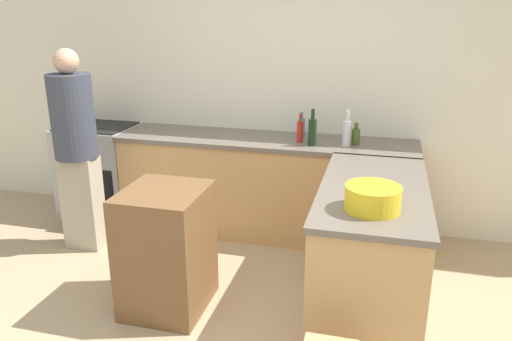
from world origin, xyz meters
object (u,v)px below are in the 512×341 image
Objects in this scene: range_oven at (101,171)px; wine_bottle_dark at (312,131)px; mixing_bowl at (373,198)px; dish_soap_bottle at (302,127)px; hot_sauce_bottle at (300,131)px; island_table at (167,250)px; olive_oil_bottle at (356,136)px; person_by_range at (76,145)px; vinegar_bottle_clear at (347,132)px.

range_oven is 2.91× the size of wine_bottle_dark.
range_oven is 3.07m from mixing_bowl.
dish_soap_bottle is at bearing 115.32° from wine_bottle_dark.
hot_sauce_bottle is at bearing 115.51° from mixing_bowl.
island_table is 1.85m from olive_oil_bottle.
range_oven is 1.90m from island_table.
person_by_range is (-1.74, -0.86, -0.06)m from dish_soap_bottle.
person_by_range is at bearing -164.10° from vinegar_bottle_clear.
vinegar_bottle_clear is at bearing -135.84° from olive_oil_bottle.
olive_oil_bottle reaches higher than island_table.
island_table is 1.75m from dish_soap_bottle.
person_by_range is at bearing -70.76° from range_oven.
dish_soap_bottle is (1.98, 0.16, 0.53)m from range_oven.
wine_bottle_dark is at bearing -36.30° from hot_sauce_bottle.
person_by_range is (-2.42, 0.74, -0.05)m from mixing_bowl.
island_table is (1.33, -1.37, -0.02)m from range_oven.
island_table is 4.65× the size of olive_oil_bottle.
olive_oil_bottle is 0.38m from wine_bottle_dark.
wine_bottle_dark is at bearing 112.68° from mixing_bowl.
mixing_bowl is at bearing -64.49° from hot_sauce_bottle.
hot_sauce_bottle is at bearing 175.32° from vinegar_bottle_clear.
person_by_range reaches higher than dish_soap_bottle.
hot_sauce_bottle is 1.88m from person_by_range.
person_by_range is (-1.76, -0.65, -0.08)m from hot_sauce_bottle.
island_table is at bearing -113.29° from dish_soap_bottle.
island_table is at bearing 177.03° from mixing_bowl.
vinegar_bottle_clear is 2.25m from person_by_range.
dish_soap_bottle is (-0.42, 0.24, -0.03)m from vinegar_bottle_clear.
hot_sauce_bottle reaches higher than range_oven.
person_by_range is at bearing 148.36° from island_table.
person_by_range is at bearing -162.95° from olive_oil_bottle.
person_by_range is (0.24, -0.70, 0.47)m from range_oven.
olive_oil_bottle is 0.60× the size of wine_bottle_dark.
range_oven is at bearing 179.64° from olive_oil_bottle.
mixing_bowl is 1.72× the size of olive_oil_bottle.
hot_sauce_bottle is 1.14× the size of dish_soap_bottle.
mixing_bowl is at bearing -66.82° from dish_soap_bottle.
mixing_bowl is at bearing -79.02° from vinegar_bottle_clear.
dish_soap_bottle is (-0.49, 0.17, 0.01)m from olive_oil_bottle.
mixing_bowl is (2.66, -1.44, 0.52)m from range_oven.
island_table is 3.47× the size of hot_sauce_bottle.
vinegar_bottle_clear is 1.38× the size of dish_soap_bottle.
wine_bottle_dark reaches higher than vinegar_bottle_clear.
wine_bottle_dark reaches higher than dish_soap_bottle.
hot_sauce_bottle is at bearing 62.67° from island_table.
vinegar_bottle_clear is (-0.07, -0.07, 0.05)m from olive_oil_bottle.
olive_oil_bottle is 0.62× the size of vinegar_bottle_clear.
range_oven is at bearing -175.42° from dish_soap_bottle.
person_by_range reaches higher than range_oven.
hot_sauce_bottle is at bearing -1.48° from range_oven.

